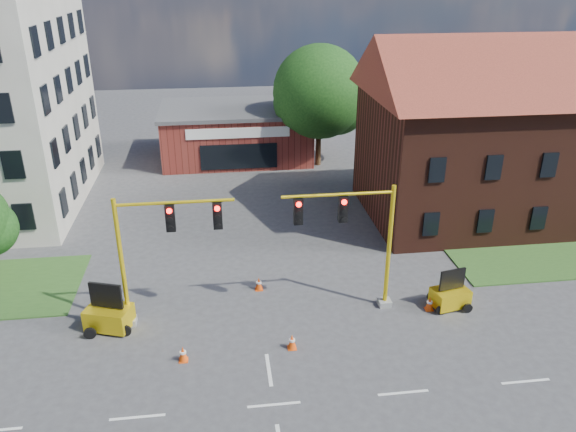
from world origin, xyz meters
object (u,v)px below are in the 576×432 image
(signal_mast_east, at_px, (355,234))
(signal_mast_west, at_px, (159,246))
(trailer_east, at_px, (450,296))
(trailer_west, at_px, (109,315))
(pickup_white, at_px, (425,210))

(signal_mast_east, bearing_deg, signal_mast_west, 180.00)
(signal_mast_east, xyz_separation_m, trailer_east, (4.70, -0.49, -3.32))
(signal_mast_west, bearing_deg, trailer_east, -2.08)
(signal_mast_west, xyz_separation_m, signal_mast_east, (8.71, 0.00, 0.00))
(signal_mast_east, xyz_separation_m, trailer_west, (-11.18, -0.21, -3.23))
(signal_mast_west, height_order, pickup_white, signal_mast_west)
(signal_mast_west, bearing_deg, pickup_white, 30.59)
(pickup_white, bearing_deg, trailer_west, 102.20)
(pickup_white, bearing_deg, trailer_east, 151.43)
(signal_mast_east, height_order, trailer_west, signal_mast_east)
(pickup_white, bearing_deg, signal_mast_west, 105.20)
(trailer_west, bearing_deg, trailer_east, 17.68)
(trailer_west, bearing_deg, signal_mast_east, 19.77)
(trailer_east, bearing_deg, signal_mast_west, 166.01)
(signal_mast_west, height_order, trailer_east, signal_mast_west)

